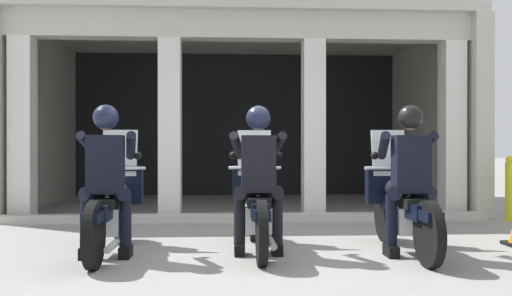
{
  "coord_description": "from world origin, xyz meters",
  "views": [
    {
      "loc": [
        -0.36,
        -6.02,
        1.16
      ],
      "look_at": [
        0.0,
        0.12,
        1.13
      ],
      "focal_mm": 37.97,
      "sensor_mm": 36.0,
      "label": 1
    }
  ],
  "objects_px": {
    "motorcycle_center": "(257,205)",
    "police_officer_right": "(410,167)",
    "police_officer_center": "(258,167)",
    "bollard_kerbside": "(510,188)",
    "motorcycle_left": "(112,206)",
    "police_officer_left": "(106,167)",
    "motorcycle_right": "(401,206)"
  },
  "relations": [
    {
      "from": "motorcycle_center",
      "to": "police_officer_center",
      "type": "relative_size",
      "value": 1.29
    },
    {
      "from": "police_officer_left",
      "to": "police_officer_center",
      "type": "distance_m",
      "value": 1.58
    },
    {
      "from": "police_officer_center",
      "to": "motorcycle_right",
      "type": "relative_size",
      "value": 0.78
    },
    {
      "from": "police_officer_left",
      "to": "motorcycle_right",
      "type": "distance_m",
      "value": 3.2
    },
    {
      "from": "police_officer_center",
      "to": "bollard_kerbside",
      "type": "bearing_deg",
      "value": 20.55
    },
    {
      "from": "motorcycle_left",
      "to": "motorcycle_center",
      "type": "distance_m",
      "value": 1.58
    },
    {
      "from": "police_officer_left",
      "to": "police_officer_center",
      "type": "xyz_separation_m",
      "value": [
        1.58,
        0.06,
        0.0
      ]
    },
    {
      "from": "motorcycle_left",
      "to": "police_officer_center",
      "type": "bearing_deg",
      "value": -28.36
    },
    {
      "from": "motorcycle_center",
      "to": "police_officer_right",
      "type": "xyz_separation_m",
      "value": [
        1.58,
        -0.46,
        0.44
      ]
    },
    {
      "from": "police_officer_right",
      "to": "motorcycle_left",
      "type": "bearing_deg",
      "value": 153.54
    },
    {
      "from": "police_officer_left",
      "to": "bollard_kerbside",
      "type": "distance_m",
      "value": 6.14
    },
    {
      "from": "motorcycle_center",
      "to": "motorcycle_right",
      "type": "height_order",
      "value": "same"
    },
    {
      "from": "motorcycle_left",
      "to": "police_officer_center",
      "type": "relative_size",
      "value": 1.29
    },
    {
      "from": "police_officer_left",
      "to": "bollard_kerbside",
      "type": "xyz_separation_m",
      "value": [
        5.62,
        2.43,
        -0.44
      ]
    },
    {
      "from": "police_officer_left",
      "to": "police_officer_right",
      "type": "relative_size",
      "value": 1.0
    },
    {
      "from": "motorcycle_right",
      "to": "police_officer_right",
      "type": "height_order",
      "value": "police_officer_right"
    },
    {
      "from": "police_officer_right",
      "to": "bollard_kerbside",
      "type": "xyz_separation_m",
      "value": [
        2.46,
        2.54,
        -0.44
      ]
    },
    {
      "from": "police_officer_right",
      "to": "motorcycle_right",
      "type": "bearing_deg",
      "value": 70.4
    },
    {
      "from": "motorcycle_left",
      "to": "motorcycle_right",
      "type": "xyz_separation_m",
      "value": [
        3.16,
        -0.11,
        0.0
      ]
    },
    {
      "from": "police_officer_right",
      "to": "motorcycle_center",
      "type": "bearing_deg",
      "value": 144.55
    },
    {
      "from": "police_officer_center",
      "to": "motorcycle_right",
      "type": "distance_m",
      "value": 1.65
    },
    {
      "from": "motorcycle_center",
      "to": "bollard_kerbside",
      "type": "distance_m",
      "value": 4.55
    },
    {
      "from": "motorcycle_right",
      "to": "police_officer_right",
      "type": "relative_size",
      "value": 1.29
    },
    {
      "from": "police_officer_center",
      "to": "bollard_kerbside",
      "type": "xyz_separation_m",
      "value": [
        4.04,
        2.37,
        -0.44
      ]
    },
    {
      "from": "police_officer_center",
      "to": "bollard_kerbside",
      "type": "relative_size",
      "value": 1.58
    },
    {
      "from": "motorcycle_left",
      "to": "police_officer_center",
      "type": "xyz_separation_m",
      "value": [
        1.58,
        -0.22,
        0.44
      ]
    },
    {
      "from": "police_officer_left",
      "to": "police_officer_right",
      "type": "xyz_separation_m",
      "value": [
        3.16,
        -0.11,
        0.0
      ]
    },
    {
      "from": "motorcycle_right",
      "to": "motorcycle_center",
      "type": "bearing_deg",
      "value": 154.42
    },
    {
      "from": "police_officer_left",
      "to": "police_officer_center",
      "type": "relative_size",
      "value": 1.0
    },
    {
      "from": "police_officer_center",
      "to": "motorcycle_left",
      "type": "bearing_deg",
      "value": 162.22
    },
    {
      "from": "motorcycle_center",
      "to": "police_officer_center",
      "type": "height_order",
      "value": "police_officer_center"
    },
    {
      "from": "motorcycle_right",
      "to": "police_officer_right",
      "type": "distance_m",
      "value": 0.52
    }
  ]
}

